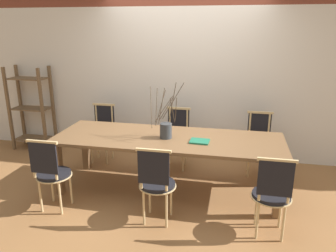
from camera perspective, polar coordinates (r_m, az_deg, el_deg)
ground_plane at (r=4.43m, az=0.00°, el=-10.92°), size 16.00×16.00×0.00m
wall_rear at (r=5.20m, az=2.99°, el=11.78°), size 12.00×0.06×3.20m
dining_table at (r=4.16m, az=0.00°, el=-3.02°), size 2.88×0.99×0.73m
chair_near_leftend at (r=3.99m, az=-19.66°, el=-7.44°), size 0.41×0.41×0.90m
chair_near_left at (r=3.53m, az=-2.02°, el=-9.64°), size 0.41×0.41×0.90m
chair_near_center at (r=3.47m, az=17.70°, el=-11.01°), size 0.41×0.41×0.90m
chair_far_leftend at (r=5.27m, az=-11.39°, el=-0.79°), size 0.41×0.41×0.90m
chair_far_left at (r=4.93m, az=1.57°, el=-1.69°), size 0.41×0.41×0.90m
chair_far_center at (r=4.87m, az=15.50°, el=-2.56°), size 0.41×0.41×0.90m
vase_centerpiece at (r=4.09m, az=-0.38°, el=-0.55°), size 0.44×0.44×0.71m
book_stack at (r=3.99m, az=5.52°, el=-2.66°), size 0.24×0.21×0.02m
shelving_rack at (r=6.11m, az=-22.70°, el=2.81°), size 0.68×0.36×1.43m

